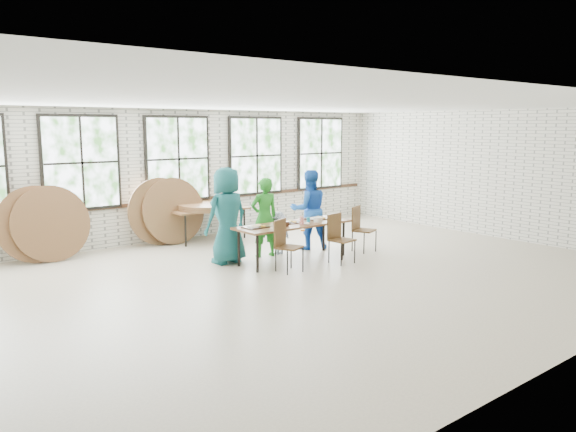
{
  "coord_description": "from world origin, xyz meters",
  "views": [
    {
      "loc": [
        -6.11,
        -7.21,
        2.61
      ],
      "look_at": [
        0.0,
        0.4,
        1.05
      ],
      "focal_mm": 35.0,
      "sensor_mm": 36.0,
      "label": 1
    }
  ],
  "objects_px": {
    "chair_near_right": "(338,234)",
    "storage_table": "(209,211)",
    "dining_table": "(293,226)",
    "chair_near_left": "(285,241)"
  },
  "relations": [
    {
      "from": "chair_near_left",
      "to": "chair_near_right",
      "type": "xyz_separation_m",
      "value": [
        1.22,
        -0.12,
        0.0
      ]
    },
    {
      "from": "dining_table",
      "to": "chair_near_right",
      "type": "relative_size",
      "value": 2.53
    },
    {
      "from": "chair_near_left",
      "to": "storage_table",
      "type": "relative_size",
      "value": 0.52
    },
    {
      "from": "chair_near_left",
      "to": "storage_table",
      "type": "height_order",
      "value": "chair_near_left"
    },
    {
      "from": "dining_table",
      "to": "chair_near_right",
      "type": "bearing_deg",
      "value": -47.66
    },
    {
      "from": "chair_near_left",
      "to": "chair_near_right",
      "type": "distance_m",
      "value": 1.23
    },
    {
      "from": "dining_table",
      "to": "storage_table",
      "type": "xyz_separation_m",
      "value": [
        -0.24,
        2.76,
        -0.0
      ]
    },
    {
      "from": "chair_near_right",
      "to": "storage_table",
      "type": "bearing_deg",
      "value": 94.61
    },
    {
      "from": "dining_table",
      "to": "storage_table",
      "type": "distance_m",
      "value": 2.77
    },
    {
      "from": "chair_near_left",
      "to": "storage_table",
      "type": "bearing_deg",
      "value": 59.36
    }
  ]
}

